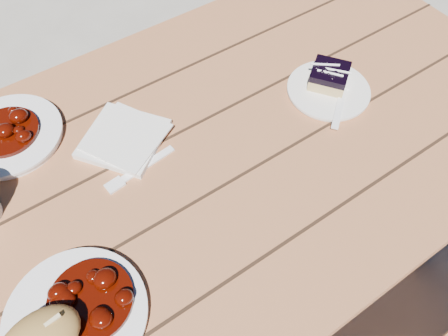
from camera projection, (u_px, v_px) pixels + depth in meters
ground at (153, 325)px, 1.42m from camera, size 60.00×60.00×0.00m
picnic_table at (116, 250)px, 0.93m from camera, size 2.00×1.55×0.75m
main_plate at (77, 316)px, 0.69m from camera, size 0.22×0.22×0.02m
goulash_stew at (88, 297)px, 0.68m from camera, size 0.14×0.14×0.04m
dessert_plate at (328, 91)px, 0.97m from camera, size 0.18×0.18×0.01m
blueberry_cake at (329, 76)px, 0.96m from camera, size 0.11×0.11×0.05m
fork_dessert at (339, 107)px, 0.93m from camera, size 0.14×0.12×0.00m
napkin_stack at (124, 139)px, 0.89m from camera, size 0.21×0.21×0.01m
fork_table at (147, 164)px, 0.86m from camera, size 0.16×0.04×0.00m
second_plate at (9, 136)px, 0.90m from camera, size 0.21×0.21×0.02m
second_stew at (3, 127)px, 0.87m from camera, size 0.13×0.13×0.04m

